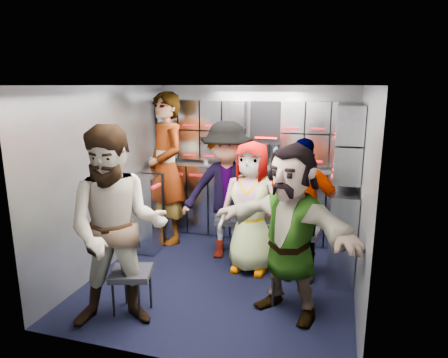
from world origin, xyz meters
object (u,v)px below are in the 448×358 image
(attendant_arc_c, at_px, (251,208))
(attendant_arc_d, at_px, (300,209))
(attendant_arc_a, at_px, (117,229))
(attendant_arc_e, at_px, (290,232))
(jump_seat_mid_right, at_px, (300,234))
(attendant_arc_b, at_px, (227,191))
(attendant_standing, at_px, (166,169))
(jump_seat_near_right, at_px, (290,264))
(jump_seat_near_left, at_px, (131,275))
(jump_seat_center, at_px, (254,232))
(jump_seat_mid_left, at_px, (230,221))

(attendant_arc_c, height_order, attendant_arc_d, attendant_arc_d)
(attendant_arc_a, height_order, attendant_arc_e, attendant_arc_a)
(jump_seat_mid_right, height_order, attendant_arc_b, attendant_arc_b)
(attendant_arc_b, height_order, attendant_arc_d, attendant_arc_b)
(attendant_standing, distance_m, attendant_arc_e, 2.28)
(jump_seat_near_right, relative_size, attendant_arc_a, 0.26)
(jump_seat_near_left, bearing_deg, attendant_arc_a, -90.00)
(jump_seat_near_left, distance_m, attendant_arc_c, 1.53)
(jump_seat_mid_right, distance_m, attendant_arc_c, 0.66)
(jump_seat_near_left, relative_size, jump_seat_near_right, 0.97)
(jump_seat_near_left, relative_size, attendant_arc_e, 0.28)
(jump_seat_near_left, height_order, attendant_arc_d, attendant_arc_d)
(jump_seat_near_left, distance_m, jump_seat_mid_right, 1.97)
(attendant_standing, bearing_deg, jump_seat_center, 24.10)
(jump_seat_mid_right, relative_size, attendant_arc_c, 0.33)
(attendant_arc_a, relative_size, attendant_arc_b, 1.06)
(attendant_standing, distance_m, attendant_arc_a, 2.00)
(jump_seat_near_right, bearing_deg, attendant_arc_c, 131.11)
(attendant_arc_a, bearing_deg, attendant_arc_d, 21.45)
(jump_seat_mid_left, xyz_separation_m, jump_seat_mid_right, (0.91, -0.28, 0.03))
(attendant_arc_c, bearing_deg, jump_seat_center, 94.75)
(jump_seat_near_right, distance_m, attendant_arc_d, 0.71)
(attendant_arc_d, bearing_deg, jump_seat_near_left, -140.73)
(jump_seat_near_left, bearing_deg, jump_seat_mid_right, 44.17)
(attendant_standing, height_order, attendant_arc_a, attendant_standing)
(attendant_standing, bearing_deg, attendant_arc_b, 23.23)
(attendant_standing, relative_size, attendant_arc_a, 1.13)
(jump_seat_near_left, distance_m, attendant_standing, 1.92)
(attendant_standing, relative_size, attendant_arc_b, 1.20)
(jump_seat_mid_left, distance_m, attendant_arc_c, 0.68)
(jump_seat_near_left, bearing_deg, attendant_arc_c, 54.02)
(jump_seat_near_left, relative_size, attendant_arc_a, 0.25)
(jump_seat_mid_left, relative_size, jump_seat_center, 1.02)
(attendant_arc_a, distance_m, attendant_arc_c, 1.64)
(jump_seat_mid_left, distance_m, attendant_arc_e, 1.59)
(jump_seat_near_left, bearing_deg, jump_seat_near_right, 22.84)
(attendant_arc_b, relative_size, attendant_arc_e, 1.04)
(jump_seat_center, xyz_separation_m, attendant_arc_b, (-0.37, 0.10, 0.45))
(jump_seat_mid_right, xyz_separation_m, attendant_arc_d, (0.00, -0.18, 0.35))
(jump_seat_mid_right, distance_m, attendant_standing, 1.97)
(attendant_arc_a, xyz_separation_m, attendant_arc_e, (1.40, 0.59, -0.09))
(jump_seat_center, height_order, attendant_arc_d, attendant_arc_d)
(jump_seat_center, height_order, attendant_arc_e, attendant_arc_e)
(jump_seat_mid_left, relative_size, attendant_arc_e, 0.28)
(jump_seat_center, bearing_deg, attendant_arc_c, -90.00)
(attendant_arc_a, bearing_deg, jump_seat_near_right, 6.08)
(jump_seat_mid_left, relative_size, attendant_arc_a, 0.25)
(jump_seat_mid_right, distance_m, attendant_arc_e, 1.04)
(attendant_arc_e, bearing_deg, jump_seat_center, 144.13)
(attendant_arc_b, relative_size, attendant_arc_d, 1.08)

